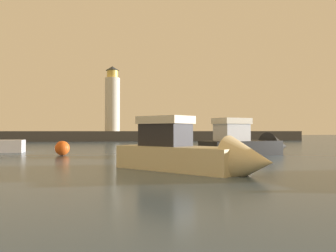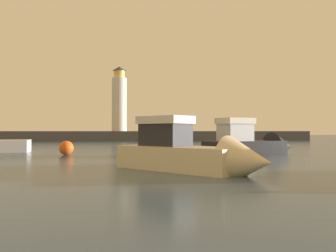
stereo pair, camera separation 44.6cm
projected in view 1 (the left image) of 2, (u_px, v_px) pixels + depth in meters
ground_plane at (120, 151)px, 32.48m from camera, size 220.00×220.00×0.00m
breakwater at (113, 136)px, 63.70m from camera, size 70.04×6.30×1.77m
lighthouse at (112, 100)px, 63.76m from camera, size 2.64×2.64×11.70m
motorboat_1 at (195, 154)px, 16.08m from camera, size 6.64×7.37×2.99m
motorboat_3 at (252, 144)px, 27.12m from camera, size 8.21×4.74×3.30m
mooring_buoy at (62, 148)px, 26.54m from camera, size 1.09×1.09×1.09m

